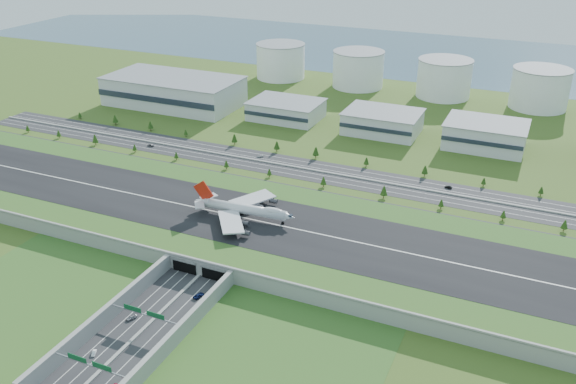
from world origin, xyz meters
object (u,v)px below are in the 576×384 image
at_px(boeing_747, 244,209).
at_px(car_1, 94,353).
at_px(car_2, 199,295).
at_px(car_5, 448,187).
at_px(fuel_tank_a, 281,61).
at_px(car_0, 131,318).
at_px(car_4, 151,145).
at_px(car_7, 260,156).

distance_m(boeing_747, car_1, 119.85).
distance_m(car_1, car_2, 55.36).
xyz_separation_m(car_1, car_5, (103.59, 221.99, 0.12)).
height_order(fuel_tank_a, car_2, fuel_tank_a).
height_order(car_0, car_5, car_0).
height_order(fuel_tank_a, car_4, fuel_tank_a).
bearing_deg(fuel_tank_a, car_7, -69.31).
height_order(car_4, car_5, car_4).
bearing_deg(car_7, fuel_tank_a, 176.10).
bearing_deg(car_5, fuel_tank_a, -123.66).
bearing_deg(fuel_tank_a, car_0, -74.64).
relative_size(car_0, car_5, 1.05).
bearing_deg(car_0, fuel_tank_a, 129.34).
distance_m(car_4, car_5, 222.17).
bearing_deg(car_1, fuel_tank_a, 79.83).
height_order(car_0, car_2, car_0).
bearing_deg(car_0, boeing_747, 108.94).
distance_m(car_0, car_4, 215.15).
xyz_separation_m(fuel_tank_a, car_7, (78.44, -207.73, -16.67)).
relative_size(car_0, car_4, 0.99).
height_order(car_5, car_7, car_5).
bearing_deg(car_2, fuel_tank_a, -55.77).
relative_size(fuel_tank_a, boeing_747, 0.81).
height_order(car_1, car_7, car_7).
bearing_deg(car_1, car_5, 40.30).
bearing_deg(car_0, car_7, 123.35).
height_order(car_1, car_5, car_5).
height_order(boeing_747, car_0, boeing_747).
bearing_deg(car_1, car_0, 65.73).
relative_size(boeing_747, car_2, 10.60).
height_order(car_2, car_7, car_2).
bearing_deg(car_7, car_0, -15.22).
distance_m(car_0, car_5, 222.33).
xyz_separation_m(fuel_tank_a, car_1, (110.80, -428.08, -16.72)).
height_order(boeing_747, car_4, boeing_747).
xyz_separation_m(car_4, car_5, (221.55, 16.59, -0.08)).
bearing_deg(car_5, car_1, -14.80).
bearing_deg(car_2, car_5, -101.38).
relative_size(car_1, car_5, 0.85).
height_order(car_0, car_1, car_0).
bearing_deg(car_2, car_1, 85.82).
relative_size(fuel_tank_a, car_4, 9.97).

